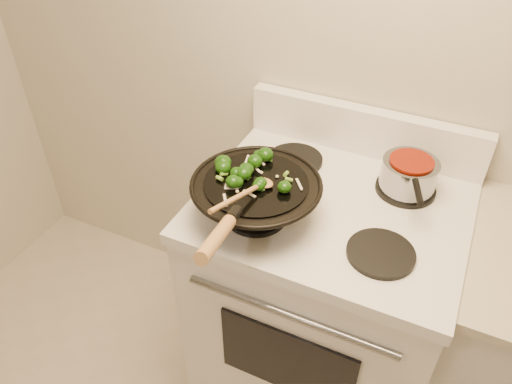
% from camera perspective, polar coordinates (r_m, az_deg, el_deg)
% --- Properties ---
extents(stove, '(0.78, 0.67, 1.08)m').
position_cam_1_polar(stove, '(1.81, 7.41, -12.11)').
color(stove, white).
rests_on(stove, ground).
extents(wok, '(0.36, 0.60, 0.25)m').
position_cam_1_polar(wok, '(1.37, -0.03, -0.56)').
color(wok, black).
rests_on(wok, stove).
extents(stirfry, '(0.26, 0.26, 0.04)m').
position_cam_1_polar(stirfry, '(1.37, -1.23, 2.54)').
color(stirfry, '#133A09').
rests_on(stirfry, wok).
extents(wooden_spoon, '(0.08, 0.24, 0.06)m').
position_cam_1_polar(wooden_spoon, '(1.28, -0.71, 0.18)').
color(wooden_spoon, '#A87742').
rests_on(wooden_spoon, wok).
extents(saucepan, '(0.17, 0.26, 0.10)m').
position_cam_1_polar(saucepan, '(1.55, 17.08, 1.95)').
color(saucepan, gray).
rests_on(saucepan, stove).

